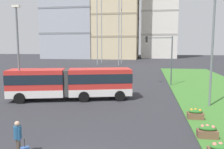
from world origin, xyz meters
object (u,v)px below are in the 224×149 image
object	(u,v)px
streetlight_left	(18,50)
apartment_tower_west	(71,0)
articulated_bus	(71,83)
flower_planter_1	(207,132)
traffic_light_far_right	(163,52)
pedestrian_crossing	(18,136)
streetlight_median	(212,48)
apartment_tower_centre	(159,3)
flower_planter_2	(195,114)

from	to	relation	value
streetlight_left	apartment_tower_west	distance (m)	82.51
articulated_bus	flower_planter_1	size ratio (longest dim) A/B	10.92
streetlight_left	apartment_tower_west	size ratio (longest dim) A/B	0.18
traffic_light_far_right	pedestrian_crossing	bearing A→B (deg)	-110.35
streetlight_median	apartment_tower_centre	distance (m)	87.74
flower_planter_1	apartment_tower_centre	bearing A→B (deg)	89.55
flower_planter_2	apartment_tower_west	distance (m)	91.20
traffic_light_far_right	streetlight_median	size ratio (longest dim) A/B	0.70
pedestrian_crossing	apartment_tower_west	bearing A→B (deg)	107.41
flower_planter_1	traffic_light_far_right	size ratio (longest dim) A/B	0.17
streetlight_left	streetlight_median	size ratio (longest dim) A/B	0.95
flower_planter_1	apartment_tower_centre	xyz separation A→B (m)	(0.72, 92.91, 23.74)
pedestrian_crossing	traffic_light_far_right	size ratio (longest dim) A/B	0.27
flower_planter_1	traffic_light_far_right	xyz separation A→B (m)	(-1.53, 17.57, 3.98)
traffic_light_far_right	streetlight_left	size ratio (longest dim) A/B	0.73
flower_planter_1	flower_planter_2	size ratio (longest dim) A/B	1.00
pedestrian_crossing	apartment_tower_centre	xyz separation A→B (m)	(10.11, 96.53, 23.16)
flower_planter_1	articulated_bus	bearing A→B (deg)	143.41
flower_planter_1	pedestrian_crossing	bearing A→B (deg)	-158.92
flower_planter_1	streetlight_left	xyz separation A→B (m)	(-15.12, 6.15, 4.44)
flower_planter_2	apartment_tower_centre	bearing A→B (deg)	89.54
articulated_bus	apartment_tower_centre	distance (m)	88.56
traffic_light_far_right	flower_planter_2	bearing A→B (deg)	-83.86
pedestrian_crossing	streetlight_median	size ratio (longest dim) A/B	0.19
streetlight_left	traffic_light_far_right	bearing A→B (deg)	40.03
streetlight_left	streetlight_median	world-z (taller)	streetlight_median
articulated_bus	pedestrian_crossing	distance (m)	11.76
articulated_bus	flower_planter_2	world-z (taller)	articulated_bus
streetlight_left	apartment_tower_centre	bearing A→B (deg)	79.65
pedestrian_crossing	traffic_light_far_right	world-z (taller)	traffic_light_far_right
flower_planter_2	streetlight_left	size ratio (longest dim) A/B	0.12
flower_planter_1	apartment_tower_centre	world-z (taller)	apartment_tower_centre
streetlight_median	apartment_tower_west	size ratio (longest dim) A/B	0.19
flower_planter_1	flower_planter_2	distance (m)	3.39
articulated_bus	flower_planter_1	xyz separation A→B (m)	(10.83, -8.04, -1.23)
articulated_bus	apartment_tower_centre	bearing A→B (deg)	82.25
streetlight_left	flower_planter_2	bearing A→B (deg)	-10.37
flower_planter_1	streetlight_median	distance (m)	8.85
flower_planter_1	flower_planter_2	bearing A→B (deg)	90.00
articulated_bus	apartment_tower_west	xyz separation A→B (m)	(-25.79, 75.22, 23.23)
flower_planter_2	articulated_bus	bearing A→B (deg)	156.75
apartment_tower_west	traffic_light_far_right	bearing A→B (deg)	-61.89
traffic_light_far_right	apartment_tower_west	world-z (taller)	apartment_tower_west
pedestrian_crossing	flower_planter_2	world-z (taller)	pedestrian_crossing
apartment_tower_centre	streetlight_median	bearing A→B (deg)	-89.21
traffic_light_far_right	apartment_tower_west	xyz separation A→B (m)	(-35.09, 65.68, 20.48)
traffic_light_far_right	flower_planter_1	bearing A→B (deg)	-85.04
traffic_light_far_right	streetlight_median	bearing A→B (deg)	-71.59
pedestrian_crossing	apartment_tower_west	distance (m)	94.12
apartment_tower_centre	articulated_bus	bearing A→B (deg)	-97.75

